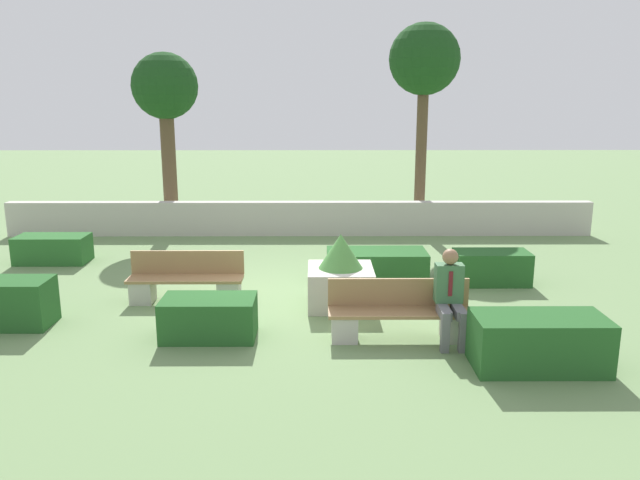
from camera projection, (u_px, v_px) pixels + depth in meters
ground_plane at (292, 298)px, 10.60m from camera, size 60.00×60.00×0.00m
perimeter_wall at (300, 218)px, 15.34m from camera, size 14.32×0.30×0.83m
bench_front at (399, 317)px, 8.77m from camera, size 2.01×0.49×0.83m
bench_left_side at (186, 283)px, 10.37m from camera, size 1.90×0.48×0.83m
person_seated_man at (450, 293)px, 8.54m from camera, size 0.38×0.64×1.31m
hedge_block_near_left at (539, 342)px, 7.81m from camera, size 1.64×0.79×0.68m
hedge_block_near_right at (377, 266)px, 11.53m from camera, size 1.83×0.87×0.57m
hedge_block_mid_left at (53, 249)px, 12.84m from camera, size 1.44×0.71×0.56m
hedge_block_far_left at (491, 267)px, 11.37m from camera, size 1.34×0.65×0.60m
hedge_block_far_right at (209, 318)px, 8.82m from camera, size 1.32×0.73×0.58m
planter_corner_left at (341, 276)px, 10.12m from camera, size 1.05×1.05×1.20m
tree_leftmost at (165, 93)px, 15.36m from camera, size 1.63×1.63×4.42m
tree_center_left at (424, 64)px, 15.18m from camera, size 1.74×1.74×5.11m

